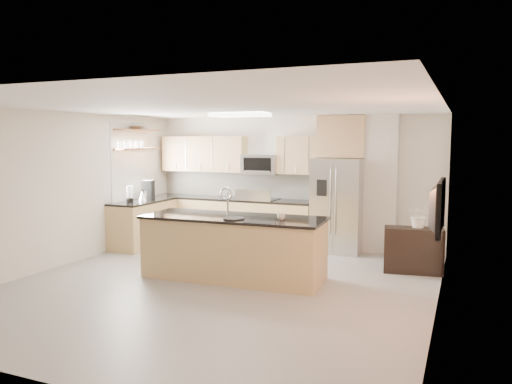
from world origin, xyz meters
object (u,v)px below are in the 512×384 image
at_px(platter, 233,218).
at_px(kettle, 142,196).
at_px(cup, 281,216).
at_px(television, 431,206).
at_px(refrigerator, 338,205).
at_px(flower_vase, 420,209).
at_px(microwave, 261,164).
at_px(credenza, 413,250).
at_px(range, 258,221).
at_px(coffee_maker, 148,190).
at_px(blender, 130,195).
at_px(island, 234,247).
at_px(bowl, 137,127).

xyz_separation_m(platter, kettle, (-2.77, 1.61, 0.05)).
height_order(cup, television, television).
relative_size(refrigerator, flower_vase, 2.86).
relative_size(microwave, platter, 2.29).
distance_m(platter, television, 2.82).
bearing_deg(cup, platter, -161.58).
bearing_deg(platter, credenza, 34.52).
bearing_deg(flower_vase, cup, -141.10).
distance_m(range, refrigerator, 1.71).
bearing_deg(coffee_maker, blender, -88.19).
bearing_deg(cup, range, 119.26).
bearing_deg(kettle, credenza, 0.51).
distance_m(credenza, cup, 2.34).
xyz_separation_m(platter, coffee_maker, (-2.84, 1.90, 0.13)).
relative_size(cup, coffee_maker, 0.31).
bearing_deg(platter, television, -7.82).
distance_m(refrigerator, coffee_maker, 3.84).
relative_size(island, television, 2.64).
bearing_deg(kettle, refrigerator, 16.43).
xyz_separation_m(range, coffee_maker, (-2.10, -0.84, 0.63)).
xyz_separation_m(coffee_maker, television, (5.61, -2.28, 0.25)).
xyz_separation_m(microwave, cup, (1.41, -2.64, -0.62)).
bearing_deg(cup, kettle, 158.04).
bearing_deg(platter, coffee_maker, 146.20).
relative_size(credenza, television, 0.85).
xyz_separation_m(island, flower_vase, (2.59, 1.45, 0.56)).
distance_m(range, flower_vase, 3.44).
bearing_deg(cup, television, -16.01).
bearing_deg(coffee_maker, range, 21.86).
bearing_deg(coffee_maker, refrigerator, 11.95).
bearing_deg(blender, bowl, 108.66).
relative_size(blender, flower_vase, 0.52).
bearing_deg(island, credenza, 26.87).
xyz_separation_m(refrigerator, credenza, (1.49, -1.04, -0.53)).
bearing_deg(platter, flower_vase, 34.19).
bearing_deg(blender, refrigerator, 20.93).
height_order(refrigerator, island, refrigerator).
relative_size(microwave, television, 0.71).
bearing_deg(bowl, flower_vase, -1.05).
relative_size(range, platter, 3.44).
relative_size(credenza, cup, 7.73).
xyz_separation_m(range, credenza, (3.15, -1.09, -0.11)).
height_order(platter, flower_vase, flower_vase).
distance_m(microwave, coffee_maker, 2.37).
bearing_deg(flower_vase, coffee_maker, 177.67).
distance_m(platter, bowl, 3.76).
xyz_separation_m(blender, flower_vase, (5.30, 0.42, -0.02)).
height_order(island, blender, island).
xyz_separation_m(island, platter, (0.11, -0.23, 0.49)).
distance_m(blender, flower_vase, 5.31).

